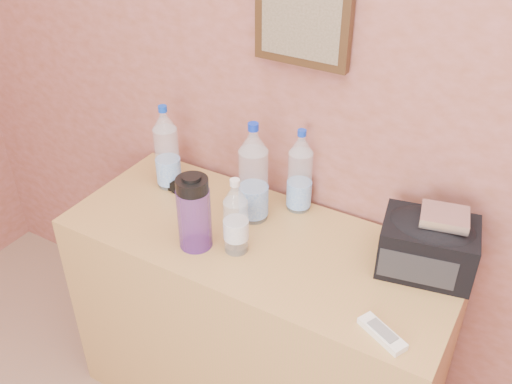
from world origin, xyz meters
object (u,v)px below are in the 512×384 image
Objects in this scene: pet_large_c at (253,178)px; nalgene_bottle at (194,212)px; pet_large_a at (167,151)px; sunglasses at (187,188)px; pet_small at (236,220)px; foil_packet at (445,217)px; toiletry_bag at (428,244)px; pet_large_b at (300,175)px; dresser at (257,326)px; ac_remote at (382,334)px.

pet_large_c reaches higher than nalgene_bottle.
sunglasses is (0.08, -0.01, -0.12)m from pet_large_a.
pet_small reaches higher than foil_packet.
foil_packet is at bearing 20.94° from pet_small.
pet_large_a reaches higher than foil_packet.
toiletry_bag is (0.56, 0.03, -0.06)m from pet_large_c.
foil_packet reaches higher than toiletry_bag.
nalgene_bottle is (-0.08, -0.22, -0.03)m from pet_large_c.
pet_large_b is 1.16× the size of pet_small.
pet_large_c is 2.68× the size of foil_packet.
pet_small is at bearing -169.95° from toiletry_bag.
nalgene_bottle is (0.28, -0.23, -0.01)m from pet_large_a.
nalgene_bottle is 1.81× the size of sunglasses.
pet_large_a is 0.92m from toiletry_bag.
pet_large_b is at bearing 169.85° from foil_packet.
nalgene_bottle is (-0.15, -0.12, 0.52)m from dresser.
toiletry_bag is at bearing 3.17° from pet_large_c.
pet_large_a is 0.14m from sunglasses.
nalgene_bottle is 1.79× the size of ac_remote.
pet_large_b is 0.85× the size of pet_large_c.
pet_large_c is 0.18m from pet_small.
ac_remote reaches higher than dresser.
pet_large_a reaches higher than pet_large_b.
toiletry_bag reaches higher than sunglasses.
pet_large_b is at bearing 61.48° from nalgene_bottle.
sunglasses is at bearing 131.45° from nalgene_bottle.
pet_large_b is 0.61m from ac_remote.
nalgene_bottle is at bearing -170.36° from toiletry_bag.
pet_large_c is 0.63m from ac_remote.
pet_small is 1.83× the size of sunglasses.
foil_packet is at bearing 14.12° from dresser.
pet_small is (-0.06, -0.30, -0.02)m from pet_large_b.
pet_large_a is at bearing 156.92° from sunglasses.
pet_large_c is at bearing -130.19° from pet_large_b.
sunglasses is 0.87m from ac_remote.
pet_large_a is 0.36m from nalgene_bottle.
pet_large_a is 1.05× the size of pet_large_b.
pet_large_a reaches higher than pet_small.
ac_remote is at bearing -18.23° from pet_large_a.
nalgene_bottle reaches higher than dresser.
ac_remote is 0.32m from toiletry_bag.
pet_small is at bearing -76.63° from pet_large_c.
pet_small reaches higher than nalgene_bottle.
toiletry_bag is at bearing -11.38° from pet_large_b.
pet_large_a is 2.22× the size of ac_remote.
nalgene_bottle is 0.72m from foil_packet.
pet_large_c is 2.46× the size of ac_remote.
nalgene_bottle reaches higher than sunglasses.
pet_large_a is 2.24× the size of sunglasses.
pet_small is (0.04, -0.17, -0.04)m from pet_large_c.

